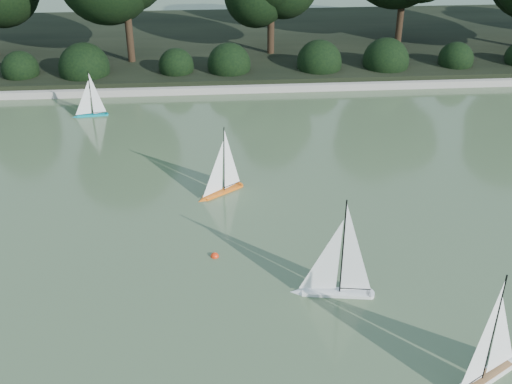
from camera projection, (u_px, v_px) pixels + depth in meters
ground at (277, 312)px, 9.01m from camera, size 80.00×80.00×0.00m
pond_coping at (241, 88)px, 16.82m from camera, size 40.00×0.35×0.18m
far_bank at (234, 43)px, 20.28m from camera, size 40.00×8.00×0.30m
shrub_hedge at (239, 64)px, 17.43m from camera, size 29.10×1.10×1.10m
sailboat_white_a at (331, 279)px, 9.25m from camera, size 1.24×0.37×1.69m
sailboat_white_b at (492, 360)px, 7.81m from camera, size 1.16×0.78×1.71m
sailboat_orange at (219, 183)px, 11.90m from camera, size 0.92×0.71×1.42m
sailboat_teal at (88, 109)px, 15.28m from camera, size 0.86×0.24×1.17m
race_buoy at (215, 256)px, 10.21m from camera, size 0.13×0.13×0.13m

